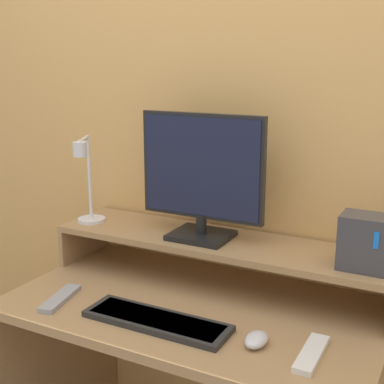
# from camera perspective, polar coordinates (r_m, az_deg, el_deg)

# --- Properties ---
(wall_back) EXTENTS (6.00, 0.05, 2.50)m
(wall_back) POSITION_cam_1_polar(r_m,az_deg,el_deg) (1.90, 5.31, 6.33)
(wall_back) COLOR #E5AD60
(wall_back) RESTS_ON ground_plane
(desk) EXTENTS (1.17, 0.66, 0.75)m
(desk) POSITION_cam_1_polar(r_m,az_deg,el_deg) (1.83, 0.20, -18.11)
(desk) COLOR #A87F51
(desk) RESTS_ON ground_plane
(monitor_shelf) EXTENTS (1.17, 0.29, 0.16)m
(monitor_shelf) POSITION_cam_1_polar(r_m,az_deg,el_deg) (1.82, 2.91, -5.73)
(monitor_shelf) COLOR #A87F51
(monitor_shelf) RESTS_ON desk
(monitor) EXTENTS (0.44, 0.17, 0.42)m
(monitor) POSITION_cam_1_polar(r_m,az_deg,el_deg) (1.77, 1.03, 1.74)
(monitor) COLOR black
(monitor) RESTS_ON monitor_shelf
(desk_lamp) EXTENTS (0.13, 0.19, 0.33)m
(desk_lamp) POSITION_cam_1_polar(r_m,az_deg,el_deg) (1.95, -11.17, 0.87)
(desk_lamp) COLOR silver
(desk_lamp) RESTS_ON monitor_shelf
(router_dock) EXTENTS (0.14, 0.11, 0.16)m
(router_dock) POSITION_cam_1_polar(r_m,az_deg,el_deg) (1.62, 17.94, -5.10)
(router_dock) COLOR #3D3D42
(router_dock) RESTS_ON monitor_shelf
(keyboard) EXTENTS (0.44, 0.13, 0.02)m
(keyboard) POSITION_cam_1_polar(r_m,az_deg,el_deg) (1.60, -3.79, -13.52)
(keyboard) COLOR #282828
(keyboard) RESTS_ON desk
(mouse) EXTENTS (0.06, 0.09, 0.03)m
(mouse) POSITION_cam_1_polar(r_m,az_deg,el_deg) (1.50, 6.86, -15.36)
(mouse) COLOR silver
(mouse) RESTS_ON desk
(remote_control) EXTENTS (0.09, 0.20, 0.02)m
(remote_control) POSITION_cam_1_polar(r_m,az_deg,el_deg) (1.79, -13.89, -10.96)
(remote_control) COLOR #99999E
(remote_control) RESTS_ON desk
(remote_secondary) EXTENTS (0.05, 0.20, 0.02)m
(remote_secondary) POSITION_cam_1_polar(r_m,az_deg,el_deg) (1.48, 12.62, -16.48)
(remote_secondary) COLOR white
(remote_secondary) RESTS_ON desk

